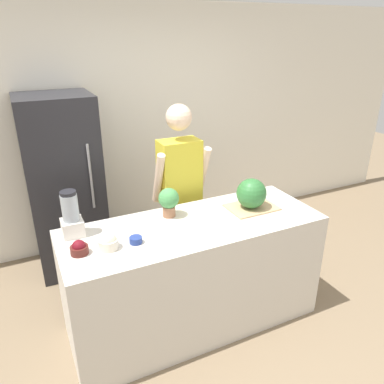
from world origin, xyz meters
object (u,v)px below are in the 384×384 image
(bowl_small_blue, at_px, (136,240))
(potted_plant, at_px, (169,200))
(bowl_cream, at_px, (108,242))
(blender, at_px, (71,216))
(refrigerator, at_px, (65,186))
(watermelon, at_px, (251,193))
(person, at_px, (180,195))
(bowl_cherries, at_px, (79,248))

(bowl_small_blue, xyz_separation_m, potted_plant, (0.37, 0.28, 0.11))
(bowl_cream, distance_m, potted_plant, 0.62)
(bowl_cream, bearing_deg, bowl_small_blue, -3.14)
(bowl_small_blue, xyz_separation_m, blender, (-0.37, 0.30, 0.13))
(refrigerator, bearing_deg, potted_plant, -60.53)
(watermelon, bearing_deg, refrigerator, 135.00)
(person, bearing_deg, watermelon, -56.33)
(person, relative_size, bowl_cream, 13.04)
(person, bearing_deg, bowl_cream, -140.72)
(person, distance_m, bowl_cherries, 1.22)
(watermelon, height_order, bowl_cherries, watermelon)
(refrigerator, relative_size, bowl_cream, 13.34)
(watermelon, height_order, bowl_cream, watermelon)
(person, bearing_deg, bowl_cherries, -147.13)
(watermelon, bearing_deg, bowl_small_blue, -173.71)
(bowl_cherries, xyz_separation_m, bowl_small_blue, (0.38, -0.03, -0.02))
(blender, bearing_deg, watermelon, -7.71)
(refrigerator, xyz_separation_m, blender, (-0.10, -1.11, 0.20))
(bowl_cream, bearing_deg, potted_plant, 25.99)
(refrigerator, bearing_deg, person, -38.32)
(person, bearing_deg, refrigerator, 141.68)
(bowl_cherries, xyz_separation_m, potted_plant, (0.75, 0.25, 0.10))
(bowl_cream, relative_size, blender, 0.39)
(bowl_cherries, distance_m, blender, 0.29)
(person, height_order, potted_plant, person)
(refrigerator, xyz_separation_m, person, (0.92, -0.73, 0.02))
(person, xyz_separation_m, potted_plant, (-0.28, -0.41, 0.16))
(watermelon, bearing_deg, person, 123.67)
(person, relative_size, potted_plant, 7.34)
(bowl_cream, distance_m, bowl_small_blue, 0.19)
(bowl_small_blue, bearing_deg, bowl_cream, 176.86)
(bowl_cream, bearing_deg, blender, 122.04)
(refrigerator, distance_m, potted_plant, 1.32)
(bowl_cherries, bearing_deg, refrigerator, 85.73)
(refrigerator, height_order, bowl_cream, refrigerator)
(bowl_cherries, height_order, bowl_cream, bowl_cream)
(bowl_cream, xyz_separation_m, potted_plant, (0.56, 0.27, 0.08))
(bowl_cream, relative_size, potted_plant, 0.56)
(bowl_cherries, height_order, bowl_small_blue, bowl_cherries)
(watermelon, bearing_deg, potted_plant, 165.78)
(person, bearing_deg, blender, -159.10)
(person, height_order, bowl_small_blue, person)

